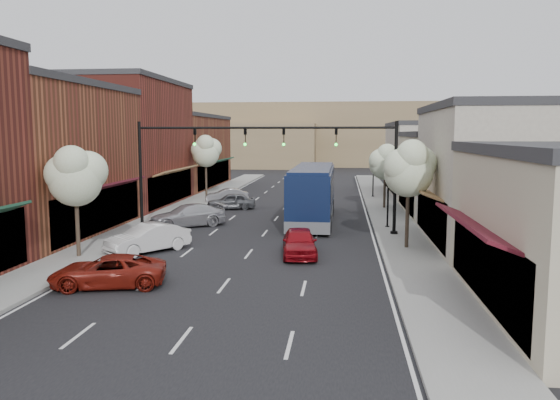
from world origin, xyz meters
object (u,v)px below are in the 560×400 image
(signal_mast_right, at_px, (356,160))
(tree_right_near, at_px, (410,168))
(signal_mast_left, at_px, (177,159))
(red_hatchback, at_px, (299,242))
(tree_left_near, at_px, (76,175))
(parked_car_a, at_px, (108,271))
(tree_right_far, at_px, (386,161))
(coach_bus, at_px, (313,193))
(parked_car_e, at_px, (227,195))
(parked_car_c, at_px, (187,216))
(parked_car_b, at_px, (148,238))
(tree_left_far, at_px, (206,151))
(parked_car_d, at_px, (231,201))
(lamp_post_near, at_px, (388,183))
(lamp_post_far, at_px, (373,167))

(signal_mast_right, bearing_deg, tree_right_near, -56.09)
(signal_mast_left, bearing_deg, red_hatchback, -36.63)
(tree_left_near, distance_m, parked_car_a, 6.83)
(tree_right_far, distance_m, coach_bus, 9.01)
(signal_mast_left, bearing_deg, coach_bus, 31.76)
(signal_mast_right, relative_size, parked_car_e, 2.13)
(parked_car_c, bearing_deg, parked_car_e, 148.09)
(signal_mast_left, bearing_deg, parked_car_b, -87.67)
(tree_left_far, bearing_deg, signal_mast_left, -81.65)
(parked_car_d, bearing_deg, lamp_post_near, 41.70)
(signal_mast_right, xyz_separation_m, tree_right_far, (2.73, 11.95, -0.63))
(lamp_post_near, height_order, parked_car_d, lamp_post_near)
(signal_mast_right, distance_m, tree_right_near, 4.89)
(lamp_post_far, distance_m, parked_car_e, 14.54)
(red_hatchback, bearing_deg, tree_right_far, 66.35)
(coach_bus, bearing_deg, parked_car_a, -112.53)
(tree_right_near, xyz_separation_m, parked_car_c, (-13.89, 5.95, -3.70))
(parked_car_d, bearing_deg, tree_right_far, 81.73)
(signal_mast_left, height_order, parked_car_e, signal_mast_left)
(tree_left_far, height_order, parked_car_c, tree_left_far)
(lamp_post_near, bearing_deg, tree_left_near, -146.67)
(lamp_post_near, xyz_separation_m, coach_bus, (-5.06, 2.67, -0.97))
(lamp_post_far, bearing_deg, tree_left_near, -119.78)
(signal_mast_left, xyz_separation_m, parked_car_a, (0.93, -12.66, -3.97))
(signal_mast_right, bearing_deg, signal_mast_left, 180.00)
(signal_mast_left, height_order, tree_right_near, signal_mast_left)
(parked_car_c, bearing_deg, tree_right_far, 93.59)
(tree_right_near, distance_m, coach_bus, 11.07)
(lamp_post_near, distance_m, lamp_post_far, 17.50)
(tree_left_near, height_order, lamp_post_near, tree_left_near)
(tree_right_far, relative_size, parked_car_e, 1.40)
(tree_right_far, bearing_deg, signal_mast_right, -102.85)
(red_hatchback, xyz_separation_m, parked_car_b, (-8.04, 0.03, 0.03))
(red_hatchback, relative_size, parked_car_d, 1.06)
(parked_car_d, bearing_deg, parked_car_c, -23.25)
(tree_right_near, relative_size, lamp_post_far, 1.34)
(tree_right_near, xyz_separation_m, tree_left_far, (-16.60, 22.00, 0.15))
(parked_car_e, bearing_deg, parked_car_a, -15.62)
(tree_left_far, xyz_separation_m, parked_car_b, (2.88, -24.08, -3.86))
(coach_bus, height_order, parked_car_e, coach_bus)
(tree_right_near, height_order, red_hatchback, tree_right_near)
(signal_mast_right, relative_size, parked_car_a, 1.76)
(lamp_post_far, height_order, parked_car_e, lamp_post_far)
(red_hatchback, bearing_deg, tree_right_near, 14.13)
(tree_right_far, bearing_deg, parked_car_c, -144.13)
(lamp_post_far, xyz_separation_m, parked_car_e, (-13.43, -5.04, -2.37))
(signal_mast_left, xyz_separation_m, lamp_post_far, (13.42, 20.00, -1.62))
(lamp_post_far, distance_m, parked_car_c, 22.60)
(tree_right_far, bearing_deg, parked_car_e, 167.84)
(parked_car_c, bearing_deg, tree_left_far, 157.29)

